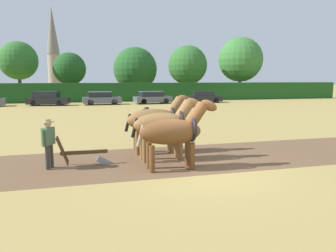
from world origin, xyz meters
The scene contains 19 objects.
ground_plane centered at (0.00, 0.00, 0.00)m, with size 240.00×240.00×0.00m, color #A88E4C.
plowed_furrow_strip centered at (-5.32, 1.55, 0.00)m, with size 29.43×4.42×0.01m, color brown.
hedgerow centered at (0.00, 33.31, 1.20)m, with size 65.05×1.28×2.40m, color #1E511E.
tree_far_left centered at (-12.48, 38.58, 5.33)m, with size 5.13×5.13×7.91m.
tree_left centered at (-5.86, 37.69, 4.26)m, with size 4.43×4.43×6.50m.
tree_center_left centered at (3.50, 39.92, 4.35)m, with size 6.54×6.54×7.63m.
tree_center centered at (11.01, 37.50, 4.91)m, with size 5.78×5.78×7.81m.
tree_center_right centered at (19.46, 37.42, 5.83)m, with size 6.77×6.77×9.23m.
church_spire centered at (-10.75, 67.69, 9.66)m, with size 2.84×2.84×18.46m.
draft_horse_lead_left centered at (-0.75, 0.41, 1.26)m, with size 2.79×0.92×2.34m.
draft_horse_lead_right centered at (-0.79, 1.67, 1.32)m, with size 2.70×0.96×2.34m.
draft_horse_trail_left centered at (-0.83, 2.94, 1.34)m, with size 2.82×0.97×2.38m.
plow centered at (-3.49, 1.60, 0.33)m, with size 1.79×0.47×1.13m.
farmer_at_plow centered at (-4.74, 1.39, 0.96)m, with size 0.41×0.58×1.66m.
farmer_beside_team centered at (-0.87, 4.89, 0.97)m, with size 0.42×0.62×1.67m.
parked_car_left centered at (-7.84, 28.55, 0.74)m, with size 4.65×2.52×1.55m.
parked_car_center_left centered at (-2.04, 28.40, 0.72)m, with size 4.40×2.02×1.48m.
parked_car_center centered at (3.90, 28.50, 0.71)m, with size 4.61×2.38×1.46m.
parked_car_center_right centered at (10.58, 28.84, 0.69)m, with size 4.32×2.44×1.42m.
Camera 1 is at (-3.40, -9.75, 2.96)m, focal length 35.00 mm.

